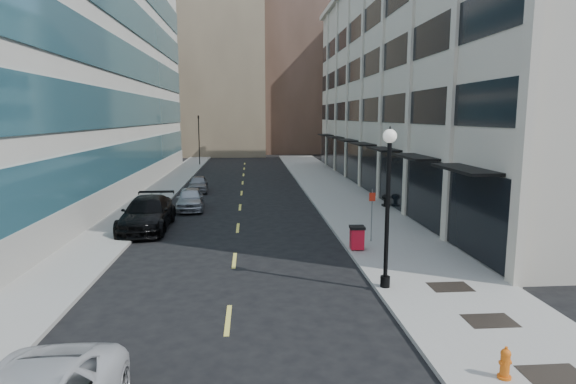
{
  "coord_description": "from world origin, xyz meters",
  "views": [
    {
      "loc": [
        0.72,
        -11.68,
        6.02
      ],
      "look_at": [
        2.38,
        9.41,
        2.68
      ],
      "focal_mm": 30.0,
      "sensor_mm": 36.0,
      "label": 1
    }
  ],
  "objects": [
    {
      "name": "ground",
      "position": [
        0.0,
        0.0,
        0.0
      ],
      "size": [
        160.0,
        160.0,
        0.0
      ],
      "primitive_type": "plane",
      "color": "black",
      "rests_on": "ground"
    },
    {
      "name": "sidewalk_right",
      "position": [
        7.5,
        20.0,
        0.07
      ],
      "size": [
        5.0,
        80.0,
        0.15
      ],
      "primitive_type": "cube",
      "color": "gray",
      "rests_on": "ground"
    },
    {
      "name": "sidewalk_left",
      "position": [
        -6.5,
        20.0,
        0.07
      ],
      "size": [
        3.0,
        80.0,
        0.15
      ],
      "primitive_type": "cube",
      "color": "gray",
      "rests_on": "ground"
    },
    {
      "name": "building_right",
      "position": [
        16.94,
        26.99,
        8.99
      ],
      "size": [
        15.3,
        46.5,
        18.25
      ],
      "color": "#B3A997",
      "rests_on": "ground"
    },
    {
      "name": "building_left",
      "position": [
        -15.95,
        27.0,
        9.99
      ],
      "size": [
        16.14,
        46.0,
        20.0
      ],
      "color": "beige",
      "rests_on": "ground"
    },
    {
      "name": "skyline_tan_near",
      "position": [
        -4.0,
        68.0,
        14.0
      ],
      "size": [
        14.0,
        18.0,
        28.0
      ],
      "primitive_type": "cube",
      "color": "#8E7B5D",
      "rests_on": "ground"
    },
    {
      "name": "skyline_brown",
      "position": [
        8.0,
        72.0,
        17.0
      ],
      "size": [
        12.0,
        16.0,
        34.0
      ],
      "primitive_type": "cube",
      "color": "brown",
      "rests_on": "ground"
    },
    {
      "name": "skyline_tan_far",
      "position": [
        -14.0,
        78.0,
        11.0
      ],
      "size": [
        12.0,
        14.0,
        22.0
      ],
      "primitive_type": "cube",
      "color": "#8E7B5D",
      "rests_on": "ground"
    },
    {
      "name": "skyline_stone",
      "position": [
        18.0,
        66.0,
        10.0
      ],
      "size": [
        10.0,
        14.0,
        20.0
      ],
      "primitive_type": "cube",
      "color": "#B3A997",
      "rests_on": "ground"
    },
    {
      "name": "grate_near",
      "position": [
        7.6,
        -2.0,
        0.15
      ],
      "size": [
        1.4,
        1.0,
        0.01
      ],
      "primitive_type": "cube",
      "color": "black",
      "rests_on": "sidewalk_right"
    },
    {
      "name": "grate_mid",
      "position": [
        7.6,
        1.0,
        0.15
      ],
      "size": [
        1.4,
        1.0,
        0.01
      ],
      "primitive_type": "cube",
      "color": "black",
      "rests_on": "sidewalk_right"
    },
    {
      "name": "grate_far",
      "position": [
        7.6,
        3.8,
        0.15
      ],
      "size": [
        1.4,
        1.0,
        0.01
      ],
      "primitive_type": "cube",
      "color": "black",
      "rests_on": "sidewalk_right"
    },
    {
      "name": "road_centerline",
      "position": [
        0.0,
        17.0,
        0.01
      ],
      "size": [
        0.15,
        68.2,
        0.01
      ],
      "color": "#D8CC4C",
      "rests_on": "ground"
    },
    {
      "name": "traffic_signal",
      "position": [
        -5.5,
        48.0,
        5.72
      ],
      "size": [
        0.66,
        0.66,
        6.98
      ],
      "color": "black",
      "rests_on": "ground"
    },
    {
      "name": "car_black_pickup",
      "position": [
        -4.8,
        14.0,
        0.87
      ],
      "size": [
        2.47,
        5.98,
        1.73
      ],
      "primitive_type": "imported",
      "rotation": [
        0.0,
        0.0,
        0.01
      ],
      "color": "black",
      "rests_on": "ground"
    },
    {
      "name": "car_silver_sedan",
      "position": [
        -3.2,
        19.44,
        0.72
      ],
      "size": [
        2.03,
        4.34,
        1.44
      ],
      "primitive_type": "imported",
      "rotation": [
        0.0,
        0.0,
        0.08
      ],
      "color": "#9FA3A8",
      "rests_on": "ground"
    },
    {
      "name": "car_grey_sedan",
      "position": [
        -3.48,
        27.0,
        0.65
      ],
      "size": [
        1.78,
        3.89,
        1.29
      ],
      "primitive_type": "imported",
      "rotation": [
        0.0,
        0.0,
        0.07
      ],
      "color": "gray",
      "rests_on": "ground"
    },
    {
      "name": "fire_hydrant",
      "position": [
        6.4,
        -2.0,
        0.52
      ],
      "size": [
        0.31,
        0.31,
        0.75
      ],
      "rotation": [
        0.0,
        0.0,
        0.05
      ],
      "color": "orange",
      "rests_on": "sidewalk_right"
    },
    {
      "name": "trash_bin",
      "position": [
        5.4,
        8.75,
        0.72
      ],
      "size": [
        0.69,
        0.75,
        1.06
      ],
      "rotation": [
        0.0,
        0.0,
        -0.06
      ],
      "color": "red",
      "rests_on": "sidewalk_right"
    },
    {
      "name": "lamppost",
      "position": [
        5.34,
        4.0,
        3.42
      ],
      "size": [
        0.46,
        0.46,
        5.57
      ],
      "color": "black",
      "rests_on": "sidewalk_right"
    },
    {
      "name": "sign_post",
      "position": [
        6.4,
        10.12,
        1.75
      ],
      "size": [
        0.29,
        0.07,
        2.5
      ],
      "rotation": [
        0.0,
        0.0,
        -0.07
      ],
      "color": "slate",
      "rests_on": "sidewalk_right"
    },
    {
      "name": "urn_planter",
      "position": [
        9.6,
        18.86,
        0.65
      ],
      "size": [
        0.6,
        0.6,
        0.83
      ],
      "rotation": [
        0.0,
        0.0,
        0.08
      ],
      "color": "black",
      "rests_on": "sidewalk_right"
    }
  ]
}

